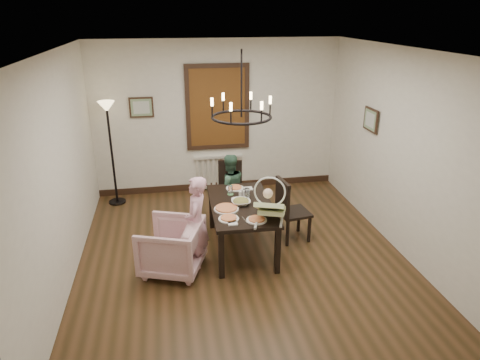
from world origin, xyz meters
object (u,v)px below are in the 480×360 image
object	(u,v)px
elderly_woman	(197,230)
dining_table	(241,209)
drinking_glass	(247,196)
floor_lamp	(112,155)
baby_bouncer	(270,205)
chair_far	(230,189)
chair_right	(294,209)
seated_man	(229,194)
armchair	(171,247)

from	to	relation	value
elderly_woman	dining_table	bearing A→B (deg)	128.89
drinking_glass	floor_lamp	world-z (taller)	floor_lamp
dining_table	floor_lamp	distance (m)	2.76
baby_bouncer	drinking_glass	size ratio (longest dim) A/B	4.13
chair_far	chair_right	bearing A→B (deg)	-39.98
chair_right	dining_table	bearing A→B (deg)	91.17
elderly_woman	floor_lamp	xyz separation A→B (m)	(-1.26, 2.28, 0.37)
chair_far	elderly_woman	distance (m)	1.61
seated_man	chair_right	bearing A→B (deg)	127.74
chair_far	seated_man	distance (m)	0.24
baby_bouncer	floor_lamp	size ratio (longest dim) A/B	0.33
chair_far	armchair	size ratio (longest dim) A/B	1.18
chair_far	seated_man	world-z (taller)	seated_man
dining_table	seated_man	size ratio (longest dim) A/B	1.62
armchair	elderly_woman	bearing A→B (deg)	122.58
seated_man	armchair	bearing A→B (deg)	42.45
baby_bouncer	drinking_glass	world-z (taller)	baby_bouncer
chair_right	baby_bouncer	bearing A→B (deg)	132.74
chair_far	drinking_glass	xyz separation A→B (m)	(0.09, -1.06, 0.33)
chair_right	chair_far	bearing A→B (deg)	30.56
baby_bouncer	chair_far	bearing A→B (deg)	118.91
chair_far	chair_right	xyz separation A→B (m)	(0.81, -1.00, 0.04)
armchair	seated_man	distance (m)	1.63
dining_table	chair_far	distance (m)	1.15
chair_far	armchair	bearing A→B (deg)	-112.59
dining_table	drinking_glass	bearing A→B (deg)	40.28
armchair	elderly_woman	xyz separation A→B (m)	(0.34, 0.08, 0.18)
elderly_woman	seated_man	distance (m)	1.37
chair_far	armchair	distance (m)	1.85
chair_right	floor_lamp	bearing A→B (deg)	47.99
floor_lamp	chair_far	bearing A→B (deg)	-22.94
chair_far	baby_bouncer	xyz separation A→B (m)	(0.27, -1.67, 0.45)
elderly_woman	seated_man	xyz separation A→B (m)	(0.63, 1.22, -0.05)
dining_table	chair_right	world-z (taller)	chair_right
baby_bouncer	chair_right	bearing A→B (deg)	70.98
armchair	elderly_woman	distance (m)	0.40
chair_far	floor_lamp	bearing A→B (deg)	168.01
dining_table	baby_bouncer	xyz separation A→B (m)	(0.28, -0.53, 0.28)
elderly_woman	seated_man	size ratio (longest dim) A/B	1.11
chair_far	seated_man	xyz separation A→B (m)	(-0.05, -0.24, 0.02)
armchair	chair_far	bearing A→B (deg)	166.31
drinking_glass	chair_far	bearing A→B (deg)	94.83
chair_far	drinking_glass	distance (m)	1.11
chair_right	drinking_glass	xyz separation A→B (m)	(-0.72, -0.06, 0.29)
floor_lamp	drinking_glass	bearing A→B (deg)	-42.79
dining_table	drinking_glass	distance (m)	0.21
drinking_glass	floor_lamp	size ratio (longest dim) A/B	0.08
seated_man	elderly_woman	bearing A→B (deg)	52.08
elderly_woman	chair_far	bearing A→B (deg)	168.26
armchair	baby_bouncer	bearing A→B (deg)	103.86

